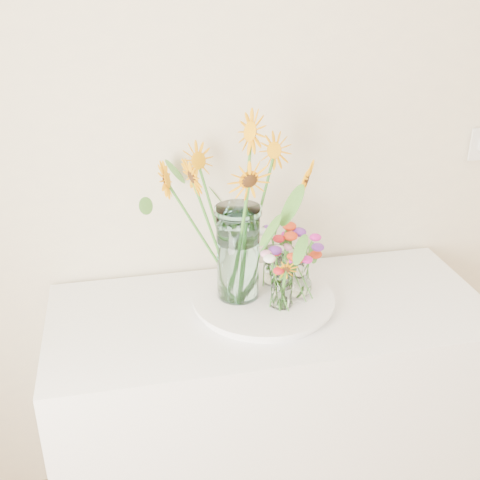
{
  "coord_description": "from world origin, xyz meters",
  "views": [
    {
      "loc": [
        -0.96,
        0.35,
        1.92
      ],
      "look_at": [
        -0.62,
        1.96,
        1.14
      ],
      "focal_mm": 45.0,
      "sensor_mm": 36.0,
      "label": 1
    }
  ],
  "objects": [
    {
      "name": "mason_jar",
      "position": [
        -0.62,
        1.98,
        1.08
      ],
      "size": [
        0.14,
        0.14,
        0.31
      ],
      "primitive_type": "cylinder",
      "rotation": [
        0.0,
        0.0,
        0.04
      ],
      "color": "#AFE8E6",
      "rests_on": "tray"
    },
    {
      "name": "wildflower_posy_b",
      "position": [
        -0.43,
        1.95,
        1.03
      ],
      "size": [
        0.23,
        0.23,
        0.21
      ],
      "primitive_type": null,
      "color": "red",
      "rests_on": "tray"
    },
    {
      "name": "counter",
      "position": [
        -0.52,
        1.93,
        0.45
      ],
      "size": [
        1.4,
        0.6,
        0.9
      ],
      "primitive_type": "cube",
      "color": "white",
      "rests_on": "ground_plane"
    },
    {
      "name": "small_vase_b",
      "position": [
        -0.43,
        1.95,
        0.99
      ],
      "size": [
        0.11,
        0.11,
        0.12
      ],
      "primitive_type": null,
      "rotation": [
        0.0,
        0.0,
        0.42
      ],
      "color": "white",
      "rests_on": "tray"
    },
    {
      "name": "wildflower_posy_a",
      "position": [
        -0.5,
        1.9,
        1.03
      ],
      "size": [
        0.19,
        0.19,
        0.2
      ],
      "primitive_type": null,
      "color": "red",
      "rests_on": "tray"
    },
    {
      "name": "sunflower_bouquet",
      "position": [
        -0.62,
        1.98,
        1.22
      ],
      "size": [
        0.73,
        0.73,
        0.59
      ],
      "primitive_type": null,
      "rotation": [
        0.0,
        0.0,
        0.04
      ],
      "color": "#F69E05",
      "rests_on": "tray"
    },
    {
      "name": "small_vase_a",
      "position": [
        -0.5,
        1.9,
        0.98
      ],
      "size": [
        0.09,
        0.09,
        0.11
      ],
      "primitive_type": "cylinder",
      "rotation": [
        0.0,
        0.0,
        0.34
      ],
      "color": "white",
      "rests_on": "tray"
    },
    {
      "name": "small_vase_c",
      "position": [
        -0.48,
        2.04,
        0.99
      ],
      "size": [
        0.09,
        0.09,
        0.13
      ],
      "primitive_type": "cylinder",
      "rotation": [
        0.0,
        0.0,
        -0.24
      ],
      "color": "white",
      "rests_on": "tray"
    },
    {
      "name": "tray",
      "position": [
        -0.54,
        1.96,
        0.91
      ],
      "size": [
        0.43,
        0.43,
        0.02
      ],
      "primitive_type": "cylinder",
      "color": "white",
      "rests_on": "counter"
    },
    {
      "name": "wildflower_posy_c",
      "position": [
        -0.48,
        2.04,
        1.03
      ],
      "size": [
        0.2,
        0.2,
        0.22
      ],
      "primitive_type": null,
      "color": "red",
      "rests_on": "tray"
    }
  ]
}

